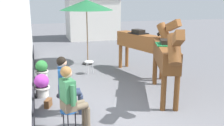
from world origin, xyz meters
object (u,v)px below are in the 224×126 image
at_px(cafe_parasol, 87,5).
at_px(seated_visitor_near, 71,95).
at_px(flower_planter_inner_far, 42,85).
at_px(saddled_horse_near, 166,56).
at_px(saddled_horse_far, 142,42).
at_px(spare_stool_white, 89,63).
at_px(seated_visitor_far, 66,83).
at_px(satchel_bag, 48,103).
at_px(flower_planter_farthest, 42,69).

bearing_deg(cafe_parasol, seated_visitor_near, -104.59).
xyz_separation_m(seated_visitor_near, flower_planter_inner_far, (-0.53, 2.15, -0.44)).
bearing_deg(saddled_horse_near, saddled_horse_far, 83.08).
height_order(saddled_horse_near, flower_planter_inner_far, saddled_horse_near).
distance_m(cafe_parasol, spare_stool_white, 2.41).
distance_m(seated_visitor_far, cafe_parasol, 4.94).
xyz_separation_m(seated_visitor_near, seated_visitor_far, (0.00, 0.83, 0.00)).
relative_size(saddled_horse_far, cafe_parasol, 1.13).
relative_size(saddled_horse_near, cafe_parasol, 1.11).
distance_m(saddled_horse_near, spare_stool_white, 3.27).
bearing_deg(seated_visitor_near, saddled_horse_near, 22.79).
relative_size(cafe_parasol, satchel_bag, 9.21).
bearing_deg(flower_planter_inner_far, saddled_horse_far, 19.91).
bearing_deg(seated_visitor_far, flower_planter_inner_far, 112.05).
distance_m(flower_planter_inner_far, spare_stool_white, 2.45).
height_order(seated_visitor_near, flower_planter_inner_far, seated_visitor_near).
relative_size(seated_visitor_near, cafe_parasol, 0.54).
xyz_separation_m(saddled_horse_near, satchel_bag, (-3.10, 0.24, -1.06)).
bearing_deg(cafe_parasol, flower_planter_farthest, -141.08).
xyz_separation_m(seated_visitor_near, saddled_horse_near, (2.68, 1.13, 0.38)).
relative_size(seated_visitor_near, saddled_horse_near, 0.48).
relative_size(saddled_horse_near, saddled_horse_far, 0.99).
height_order(seated_visitor_near, saddled_horse_far, saddled_horse_far).
bearing_deg(saddled_horse_near, spare_stool_white, 118.65).
height_order(saddled_horse_near, saddled_horse_far, same).
bearing_deg(seated_visitor_near, seated_visitor_far, 89.89).
distance_m(seated_visitor_far, satchel_bag, 0.96).
height_order(saddled_horse_near, cafe_parasol, cafe_parasol).
bearing_deg(flower_planter_farthest, saddled_horse_far, -6.43).
bearing_deg(cafe_parasol, satchel_bag, -114.51).
relative_size(seated_visitor_far, flower_planter_farthest, 2.17).
bearing_deg(seated_visitor_near, flower_planter_farthest, 97.24).
height_order(seated_visitor_far, saddled_horse_near, saddled_horse_near).
distance_m(flower_planter_inner_far, satchel_bag, 0.82).
bearing_deg(flower_planter_inner_far, cafe_parasol, 58.81).
bearing_deg(seated_visitor_far, satchel_bag, 127.65).
bearing_deg(satchel_bag, flower_planter_inner_far, 30.83).
bearing_deg(seated_visitor_near, flower_planter_inner_far, 103.87).
xyz_separation_m(saddled_horse_near, flower_planter_inner_far, (-3.21, 1.02, -0.82)).
xyz_separation_m(seated_visitor_far, cafe_parasol, (1.38, 4.47, 1.59)).
bearing_deg(cafe_parasol, saddled_horse_far, -50.16).
distance_m(saddled_horse_far, flower_planter_inner_far, 3.80).
distance_m(saddled_horse_far, spare_stool_white, 2.02).
height_order(seated_visitor_far, satchel_bag, seated_visitor_far).
distance_m(seated_visitor_near, seated_visitor_far, 0.83).
height_order(flower_planter_farthest, satchel_bag, flower_planter_farthest).
height_order(flower_planter_farthest, spare_stool_white, flower_planter_farthest).
xyz_separation_m(flower_planter_inner_far, satchel_bag, (0.12, -0.78, -0.23)).
bearing_deg(flower_planter_farthest, cafe_parasol, 38.92).
height_order(flower_planter_inner_far, spare_stool_white, flower_planter_inner_far).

